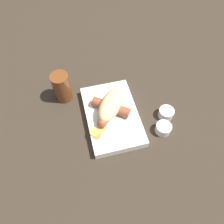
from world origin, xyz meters
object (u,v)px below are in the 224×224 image
at_px(bread_roll, 110,105).
at_px(drink_glass, 62,87).
at_px(condiment_cup_far, 166,113).
at_px(food_tray, 112,116).
at_px(sausage, 110,107).
at_px(condiment_cup_near, 163,129).

relative_size(bread_roll, drink_glass, 1.37).
relative_size(bread_roll, condiment_cup_far, 2.96).
height_order(food_tray, condiment_cup_far, same).
xyz_separation_m(condiment_cup_far, drink_glass, (-0.17, -0.34, 0.04)).
relative_size(food_tray, sausage, 1.94).
relative_size(food_tray, condiment_cup_near, 5.15).
relative_size(food_tray, condiment_cup_far, 5.15).
bearing_deg(sausage, bread_roll, -161.95).
bearing_deg(condiment_cup_near, bread_roll, -124.15).
height_order(food_tray, drink_glass, drink_glass).
xyz_separation_m(food_tray, bread_roll, (-0.02, -0.00, 0.05)).
xyz_separation_m(food_tray, condiment_cup_far, (0.03, 0.19, -0.00)).
height_order(sausage, condiment_cup_far, sausage).
distance_m(bread_roll, condiment_cup_near, 0.20).
bearing_deg(condiment_cup_near, drink_glass, -126.50).
bearing_deg(food_tray, bread_roll, -172.17).
relative_size(condiment_cup_near, condiment_cup_far, 1.00).
bearing_deg(bread_roll, sausage, 18.05).
height_order(bread_roll, sausage, bread_roll).
xyz_separation_m(bread_roll, condiment_cup_near, (0.11, 0.16, -0.05)).
bearing_deg(condiment_cup_near, condiment_cup_far, 149.91).
relative_size(bread_roll, sausage, 1.12).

